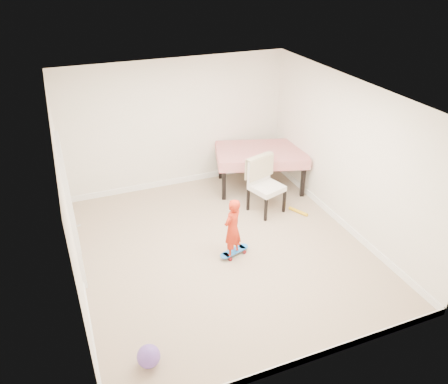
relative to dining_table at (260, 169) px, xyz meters
name	(u,v)px	position (x,y,z in m)	size (l,w,h in m)	color
ground	(223,248)	(-1.50, -1.72, -0.42)	(5.00, 5.00, 0.00)	tan
ceiling	(223,96)	(-1.50, -1.72, 2.16)	(4.50, 5.00, 0.04)	white
wall_back	(177,125)	(-1.50, 0.76, 0.88)	(4.50, 0.04, 2.60)	white
wall_front	(309,280)	(-1.50, -4.20, 0.88)	(4.50, 0.04, 2.60)	white
wall_left	(69,207)	(-3.73, -1.72, 0.88)	(0.04, 5.00, 2.60)	white
wall_right	(346,156)	(0.73, -1.72, 0.88)	(0.04, 5.00, 2.60)	white
door	(71,213)	(-3.72, -1.42, 0.61)	(0.10, 0.94, 2.11)	white
baseboard_back	(180,180)	(-1.50, 0.77, -0.36)	(4.50, 0.02, 0.12)	white
baseboard_front	(299,361)	(-1.50, -4.21, -0.36)	(4.50, 0.02, 0.12)	white
baseboard_left	(83,278)	(-3.74, -1.72, -0.36)	(0.02, 5.00, 0.12)	white
baseboard_right	(337,219)	(0.74, -1.72, -0.36)	(0.02, 5.00, 0.12)	white
dining_table	(260,169)	(0.00, 0.00, 0.00)	(1.76, 1.11, 0.83)	#AD0909
dining_chair	(267,186)	(-0.31, -0.92, 0.12)	(0.58, 0.66, 1.07)	beige
skateboard	(234,253)	(-1.39, -1.95, -0.38)	(0.54, 0.20, 0.08)	blue
child	(232,230)	(-1.44, -1.98, 0.09)	(0.37, 0.24, 1.02)	red
balloon	(149,356)	(-3.16, -3.55, -0.28)	(0.28, 0.28, 0.28)	#714CB7
foam_toy	(298,211)	(0.23, -1.20, -0.39)	(0.06, 0.06, 0.40)	gold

